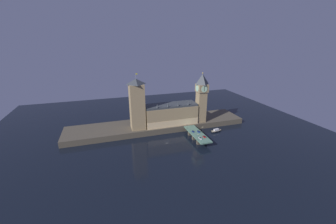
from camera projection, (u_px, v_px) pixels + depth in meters
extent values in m
plane|color=black|center=(167.00, 141.00, 225.22)|extent=(400.00, 400.00, 0.00)
cube|color=#4C4438|center=(158.00, 125.00, 259.13)|extent=(220.00, 42.00, 6.83)
cube|color=#9E845B|center=(171.00, 115.00, 251.84)|extent=(63.48, 22.20, 22.58)
cube|color=beige|center=(174.00, 124.00, 244.15)|extent=(63.48, 0.20, 8.13)
cube|color=#383D42|center=(171.00, 105.00, 247.69)|extent=(63.48, 20.43, 2.40)
cone|color=#383D42|center=(157.00, 106.00, 232.52)|extent=(2.40, 2.40, 4.97)
cone|color=#383D42|center=(168.00, 105.00, 236.17)|extent=(2.40, 2.40, 4.97)
cone|color=#383D42|center=(178.00, 104.00, 239.81)|extent=(2.40, 2.40, 4.97)
cone|color=#383D42|center=(188.00, 103.00, 243.46)|extent=(2.40, 2.40, 4.97)
cube|color=#9E845B|center=(201.00, 107.00, 255.84)|extent=(10.62, 10.62, 38.50)
cube|color=#9E845B|center=(202.00, 88.00, 247.91)|extent=(12.53, 12.53, 9.31)
cylinder|color=#B7E5B7|center=(204.00, 89.00, 242.17)|extent=(7.71, 0.25, 7.71)
cylinder|color=#B7E5B7|center=(200.00, 87.00, 253.65)|extent=(7.71, 0.25, 7.71)
cylinder|color=#B7E5B7|center=(207.00, 88.00, 249.74)|extent=(0.25, 7.71, 7.71)
cylinder|color=#B7E5B7|center=(197.00, 88.00, 246.07)|extent=(0.25, 7.71, 7.71)
cube|color=black|center=(204.00, 89.00, 241.81)|extent=(0.36, 0.10, 5.78)
pyramid|color=#383D42|center=(202.00, 79.00, 244.30)|extent=(12.53, 12.53, 12.42)
sphere|color=gold|center=(203.00, 73.00, 241.98)|extent=(1.60, 1.60, 1.60)
cube|color=#9E845B|center=(137.00, 107.00, 233.28)|extent=(15.94, 15.94, 52.27)
pyramid|color=#383D42|center=(136.00, 81.00, 223.61)|extent=(16.25, 16.25, 6.01)
cylinder|color=#99999E|center=(136.00, 76.00, 221.62)|extent=(0.24, 0.24, 6.00)
cube|color=gold|center=(136.00, 74.00, 221.24)|extent=(2.00, 0.08, 1.20)
cube|color=slate|center=(197.00, 134.00, 228.39)|extent=(13.10, 46.00, 1.40)
cube|color=#4C4438|center=(202.00, 141.00, 219.19)|extent=(11.14, 3.20, 5.40)
cube|color=#4C4438|center=(197.00, 137.00, 229.52)|extent=(11.14, 3.20, 5.40)
cube|color=#4C4438|center=(193.00, 133.00, 239.85)|extent=(11.14, 3.20, 5.40)
cube|color=navy|center=(193.00, 131.00, 231.59)|extent=(1.72, 4.04, 0.71)
cube|color=black|center=(193.00, 131.00, 231.40)|extent=(1.41, 1.82, 0.45)
cylinder|color=black|center=(192.00, 131.00, 232.55)|extent=(0.22, 0.64, 0.64)
cylinder|color=black|center=(193.00, 131.00, 233.02)|extent=(0.22, 0.64, 0.64)
cylinder|color=black|center=(193.00, 132.00, 230.30)|extent=(0.22, 0.64, 0.64)
cylinder|color=black|center=(194.00, 132.00, 230.77)|extent=(0.22, 0.64, 0.64)
cube|color=white|center=(200.00, 138.00, 215.15)|extent=(1.91, 4.60, 0.93)
cube|color=black|center=(200.00, 138.00, 214.92)|extent=(1.57, 2.07, 0.45)
cylinder|color=black|center=(199.00, 138.00, 216.27)|extent=(0.22, 0.64, 0.64)
cylinder|color=black|center=(200.00, 138.00, 216.79)|extent=(0.22, 0.64, 0.64)
cylinder|color=black|center=(200.00, 139.00, 213.71)|extent=(0.22, 0.64, 0.64)
cylinder|color=black|center=(202.00, 139.00, 214.23)|extent=(0.22, 0.64, 0.64)
cube|color=red|center=(204.00, 137.00, 218.81)|extent=(1.88, 4.15, 0.91)
cube|color=black|center=(204.00, 136.00, 218.59)|extent=(1.54, 1.87, 0.45)
cylinder|color=black|center=(205.00, 137.00, 218.01)|extent=(0.22, 0.64, 0.64)
cylinder|color=black|center=(204.00, 138.00, 217.50)|extent=(0.22, 0.64, 0.64)
cylinder|color=black|center=(204.00, 136.00, 220.32)|extent=(0.22, 0.64, 0.64)
cylinder|color=black|center=(203.00, 137.00, 219.81)|extent=(0.22, 0.64, 0.64)
cube|color=navy|center=(199.00, 132.00, 231.13)|extent=(1.86, 4.42, 0.89)
cube|color=black|center=(199.00, 131.00, 230.91)|extent=(1.53, 1.99, 0.45)
cylinder|color=black|center=(200.00, 132.00, 230.25)|extent=(0.22, 0.64, 0.64)
cylinder|color=black|center=(198.00, 132.00, 229.75)|extent=(0.22, 0.64, 0.64)
cylinder|color=black|center=(199.00, 131.00, 232.72)|extent=(0.22, 0.64, 0.64)
cylinder|color=black|center=(197.00, 131.00, 232.21)|extent=(0.22, 0.64, 0.64)
cylinder|color=black|center=(200.00, 131.00, 232.97)|extent=(0.28, 0.28, 0.89)
cylinder|color=gray|center=(200.00, 130.00, 232.70)|extent=(0.38, 0.38, 0.74)
sphere|color=tan|center=(200.00, 130.00, 232.54)|extent=(0.24, 0.24, 0.24)
cylinder|color=#2D3333|center=(198.00, 140.00, 213.08)|extent=(0.56, 0.56, 0.50)
cylinder|color=#2D3333|center=(198.00, 137.00, 212.10)|extent=(0.18, 0.18, 5.38)
sphere|color=#F9E5A3|center=(198.00, 134.00, 211.03)|extent=(0.60, 0.60, 0.60)
sphere|color=#F9E5A3|center=(198.00, 135.00, 211.02)|extent=(0.44, 0.44, 0.44)
sphere|color=#F9E5A3|center=(199.00, 135.00, 211.27)|extent=(0.44, 0.44, 0.44)
cylinder|color=#2D3333|center=(202.00, 132.00, 229.85)|extent=(0.56, 0.56, 0.50)
cylinder|color=#2D3333|center=(202.00, 130.00, 228.79)|extent=(0.18, 0.18, 5.86)
sphere|color=#F9E5A3|center=(203.00, 127.00, 227.64)|extent=(0.60, 0.60, 0.60)
sphere|color=#F9E5A3|center=(202.00, 127.00, 227.63)|extent=(0.44, 0.44, 0.44)
sphere|color=#F9E5A3|center=(203.00, 127.00, 227.88)|extent=(0.44, 0.44, 0.44)
cylinder|color=#2D3333|center=(187.00, 129.00, 239.53)|extent=(0.56, 0.56, 0.50)
cylinder|color=#2D3333|center=(187.00, 126.00, 238.47)|extent=(0.18, 0.18, 5.91)
sphere|color=#F9E5A3|center=(187.00, 123.00, 237.31)|extent=(0.60, 0.60, 0.60)
sphere|color=#F9E5A3|center=(187.00, 124.00, 237.29)|extent=(0.44, 0.44, 0.44)
sphere|color=#F9E5A3|center=(187.00, 124.00, 237.55)|extent=(0.44, 0.44, 0.44)
ellipsoid|color=#28282D|center=(216.00, 131.00, 247.65)|extent=(15.03, 6.71, 1.92)
cube|color=tan|center=(216.00, 130.00, 247.36)|extent=(13.17, 5.56, 0.24)
cube|color=silver|center=(216.00, 130.00, 247.00)|extent=(6.89, 3.76, 1.92)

